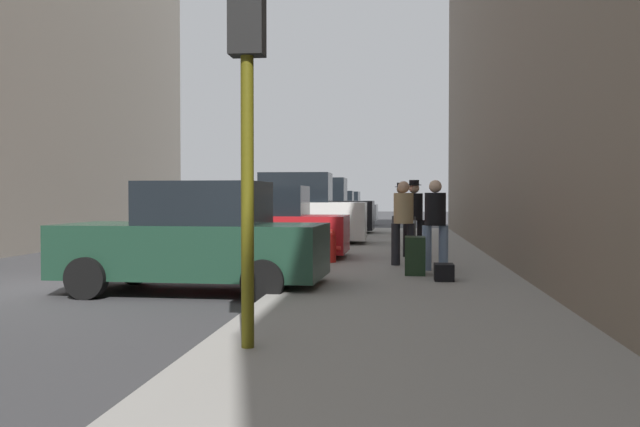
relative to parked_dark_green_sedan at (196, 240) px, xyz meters
name	(u,v)px	position (x,y,z in m)	size (l,w,h in m)	color
ground_plane	(49,288)	(-2.65, 0.32, -0.85)	(120.00, 120.00, 0.00)	#38383A
sidewalk	(406,289)	(3.35, 0.32, -0.77)	(4.00, 40.00, 0.15)	gray
parked_dark_green_sedan	(196,240)	(0.00, 0.00, 0.00)	(4.27, 2.19, 1.79)	#193828
parked_red_hatchback	(258,227)	(0.00, 5.10, 0.00)	(4.21, 2.08, 1.79)	#B2191E
parked_white_van	(291,213)	(0.00, 10.07, 0.18)	(4.62, 2.10, 2.25)	silver
parked_black_suv	(315,210)	(0.00, 16.07, 0.18)	(4.62, 2.10, 2.25)	black
parked_gray_coupe	(329,211)	(0.00, 21.78, 0.00)	(4.23, 2.11, 1.79)	slate
parked_silver_sedan	(339,209)	(0.00, 26.77, 0.00)	(4.24, 2.13, 1.79)	#B7BABF
fire_hydrant	(331,246)	(1.80, 3.89, -0.35)	(0.42, 0.22, 0.70)	red
traffic_light	(247,66)	(1.85, -4.63, 1.91)	(0.32, 0.32, 3.60)	#514C0F
pedestrian_in_jeans	(435,220)	(3.92, 2.52, 0.26)	(0.52, 0.46, 1.71)	#728CB2
pedestrian_with_fedora	(414,214)	(3.58, 5.47, 0.29)	(0.50, 0.40, 1.78)	black
pedestrian_with_beanie	(401,211)	(3.29, 8.79, 0.29)	(0.51, 0.43, 1.78)	#333338
pedestrian_in_tan_coat	(403,218)	(3.33, 3.46, 0.26)	(0.53, 0.47, 1.71)	black
rolling_suitcase	(415,256)	(3.53, 1.74, -0.36)	(0.37, 0.56, 1.04)	black
duffel_bag	(444,272)	(3.99, 0.87, -0.56)	(0.32, 0.44, 0.28)	black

